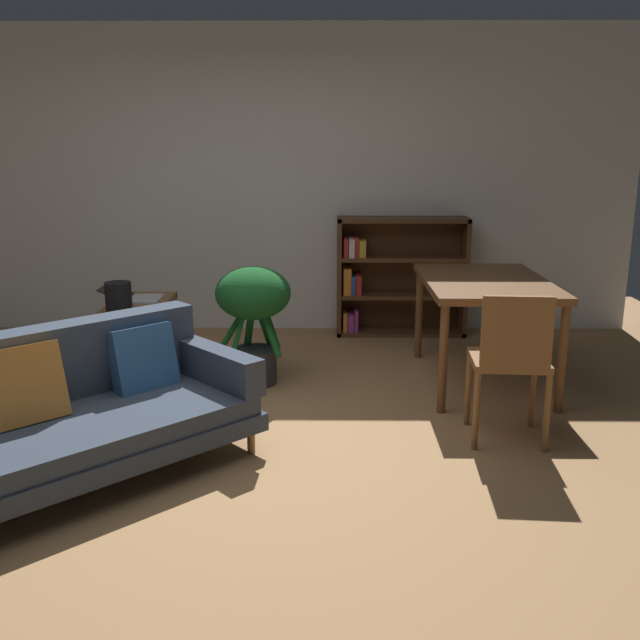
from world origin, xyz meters
name	(u,v)px	position (x,y,z in m)	size (l,w,h in m)	color
ground_plane	(218,445)	(0.00, 0.00, 0.00)	(8.16, 8.16, 0.00)	#A87A4C
back_wall_panel	(258,182)	(0.00, 2.70, 1.35)	(6.80, 0.10, 2.70)	silver
fabric_couch	(67,410)	(-0.72, -0.34, 0.35)	(1.92, 1.88, 0.74)	olive
media_console	(136,339)	(-0.82, 1.38, 0.25)	(0.43, 1.08, 0.50)	brown
open_laptop	(135,296)	(-0.87, 1.61, 0.53)	(0.45, 0.32, 0.11)	silver
desk_speaker	(119,298)	(-0.86, 1.14, 0.62)	(0.19, 0.19, 0.23)	black
potted_floor_plant	(253,308)	(0.11, 1.09, 0.56)	(0.53, 0.54, 0.85)	#333338
dining_table	(485,290)	(1.74, 1.13, 0.69)	(0.85, 1.31, 0.76)	brown
dining_chair_near	(511,357)	(1.67, 0.06, 0.52)	(0.45, 0.43, 0.89)	brown
bookshelf	(394,276)	(1.24, 2.52, 0.52)	(1.15, 0.32, 1.05)	#56351E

